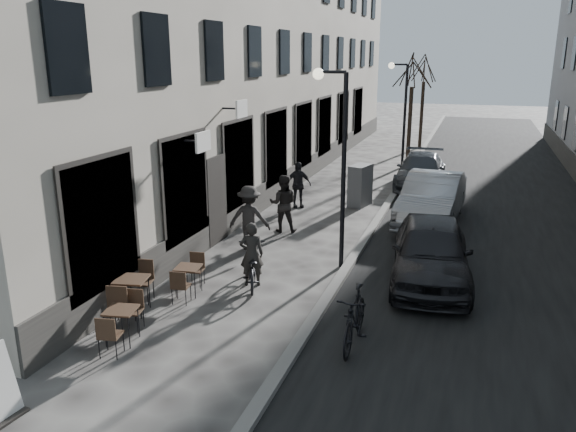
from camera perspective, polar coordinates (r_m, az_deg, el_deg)
The scene contains 20 objects.
ground at distance 9.85m, azimuth -3.06°, elevation -17.19°, with size 120.00×120.00×0.00m, color #33302E.
road at distance 24.26m, azimuth 19.86°, elevation 2.22°, with size 7.30×60.00×0.00m, color black.
kerb at distance 24.41m, azimuth 11.29°, elevation 3.09°, with size 0.25×60.00×0.12m, color slate.
streetlamp_near at distance 14.20m, azimuth 5.05°, elevation 6.93°, with size 0.90×0.28×5.09m.
streetlamp_far at distance 25.94m, azimuth 11.44°, elevation 10.78°, with size 0.90×0.28×5.09m.
tree_near at distance 28.83m, azimuth 12.56°, elevation 14.21°, with size 2.40×2.40×5.70m.
tree_far at distance 34.80m, azimuth 13.70°, elevation 14.39°, with size 2.40×2.40×5.70m.
bistro_set_a at distance 11.50m, azimuth -16.53°, elevation -10.29°, with size 0.67×1.44×0.82m.
bistro_set_b at distance 12.64m, azimuth -15.54°, elevation -7.44°, with size 0.77×1.65×0.94m.
bistro_set_c at distance 13.33m, azimuth -10.08°, elevation -6.16°, with size 0.63×1.40×0.80m.
utility_cabinet at distance 20.89m, azimuth 7.34°, elevation 3.10°, with size 0.56×1.02×1.53m, color #5B5C5E.
bicycle at distance 13.64m, azimuth -3.69°, elevation -5.09°, with size 0.64×1.84×0.97m, color black.
cyclist_rider at distance 13.53m, azimuth -3.71°, elevation -3.88°, with size 0.58×0.38×1.58m, color black.
pedestrian_near at distance 17.60m, azimuth -0.50°, elevation 1.28°, with size 0.88×0.69×1.82m, color black.
pedestrian_mid at distance 16.00m, azimuth -3.94°, elevation -0.20°, with size 1.20×0.69×1.86m, color #272422.
pedestrian_far at distance 20.48m, azimuth 1.00°, elevation 3.19°, with size 0.99×0.41×1.69m, color black.
car_near at distance 14.17m, azimuth 14.34°, elevation -3.47°, with size 1.85×4.59×1.56m, color black.
car_mid at distance 19.23m, azimuth 14.41°, elevation 1.73°, with size 1.71×4.92×1.62m, color #919499.
car_far at distance 24.50m, azimuth 13.33°, elevation 4.52°, with size 1.92×4.72×1.37m, color #303439.
moped at distance 10.94m, azimuth 6.78°, elevation -10.24°, with size 0.53×1.89×1.13m, color black.
Camera 1 is at (3.09, -7.64, 5.39)m, focal length 35.00 mm.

